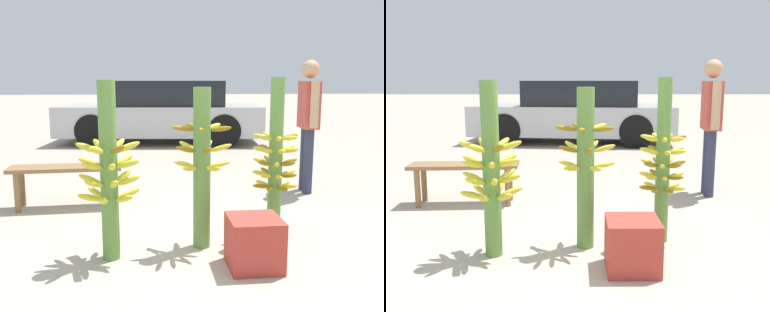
# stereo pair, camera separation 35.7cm
# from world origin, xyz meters

# --- Properties ---
(ground_plane) EXTENTS (80.00, 80.00, 0.00)m
(ground_plane) POSITION_xyz_m (0.00, 0.00, 0.00)
(ground_plane) COLOR #A89E8C
(banana_stalk_left) EXTENTS (0.48, 0.48, 1.35)m
(banana_stalk_left) POSITION_xyz_m (-0.68, 0.10, 0.68)
(banana_stalk_left) COLOR #5B8C3D
(banana_stalk_left) RESTS_ON ground_plane
(banana_stalk_center) EXTENTS (0.49, 0.49, 1.30)m
(banana_stalk_center) POSITION_xyz_m (0.03, 0.26, 0.67)
(banana_stalk_center) COLOR #5B8C3D
(banana_stalk_center) RESTS_ON ground_plane
(banana_stalk_right) EXTENTS (0.39, 0.39, 1.37)m
(banana_stalk_right) POSITION_xyz_m (0.68, 0.38, 0.68)
(banana_stalk_right) COLOR #5B8C3D
(banana_stalk_right) RESTS_ON ground_plane
(vendor_person) EXTENTS (0.23, 0.61, 1.58)m
(vendor_person) POSITION_xyz_m (1.53, 1.87, 0.95)
(vendor_person) COLOR #2D334C
(vendor_person) RESTS_ON ground_plane
(market_bench) EXTENTS (1.18, 0.37, 0.45)m
(market_bench) POSITION_xyz_m (-1.26, 1.51, 0.37)
(market_bench) COLOR olive
(market_bench) RESTS_ON ground_plane
(parked_car) EXTENTS (4.51, 2.27, 1.34)m
(parked_car) POSITION_xyz_m (-0.01, 6.41, 0.66)
(parked_car) COLOR #B7B7BC
(parked_car) RESTS_ON ground_plane
(produce_crate) EXTENTS (0.37, 0.37, 0.37)m
(produce_crate) POSITION_xyz_m (0.36, -0.18, 0.19)
(produce_crate) COLOR #B2382D
(produce_crate) RESTS_ON ground_plane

